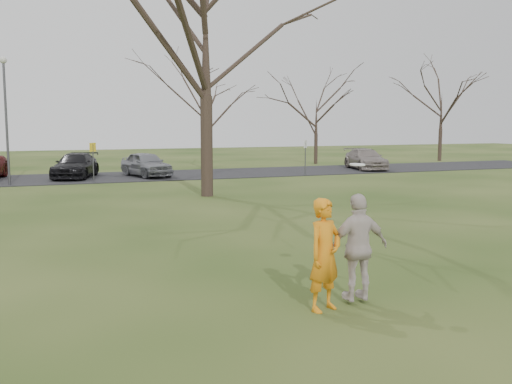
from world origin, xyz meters
TOP-DOWN VIEW (x-y plane):
  - ground at (0.00, 0.00)m, footprint 120.00×120.00m
  - parking_strip at (0.00, 25.00)m, footprint 62.00×6.50m
  - player_defender at (-0.37, -0.12)m, footprint 0.80×0.67m
  - car_3 at (-2.68, 25.12)m, footprint 3.21×5.01m
  - car_4 at (1.15, 24.48)m, footprint 2.70×4.43m
  - car_7 at (15.59, 24.43)m, footprint 2.78×4.89m
  - catching_play at (0.33, -0.03)m, footprint 1.09×0.61m
  - lamp_post at (-6.00, 22.50)m, footprint 0.34×0.34m
  - sign_yellow at (-2.00, 22.00)m, footprint 0.35×0.35m
  - sign_white at (10.00, 22.00)m, footprint 0.35×0.35m
  - big_tree at (2.00, 15.00)m, footprint 9.00×9.00m
  - small_tree_row at (4.38, 30.06)m, footprint 55.00×5.90m

SIDE VIEW (x-z plane):
  - ground at x=0.00m, z-range 0.00..0.00m
  - parking_strip at x=0.00m, z-range 0.00..0.04m
  - car_7 at x=15.59m, z-range 0.04..1.38m
  - car_3 at x=-2.68m, z-range 0.04..1.39m
  - car_4 at x=1.15m, z-range 0.04..1.45m
  - player_defender at x=-0.37m, z-range 0.00..1.88m
  - catching_play at x=0.33m, z-range -0.17..2.16m
  - sign_yellow at x=-2.00m, z-range 0.41..2.49m
  - sign_white at x=10.00m, z-range 0.41..2.49m
  - small_tree_row at x=4.38m, z-range -0.36..8.14m
  - lamp_post at x=-6.00m, z-range 0.83..7.10m
  - big_tree at x=2.00m, z-range 0.00..14.00m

